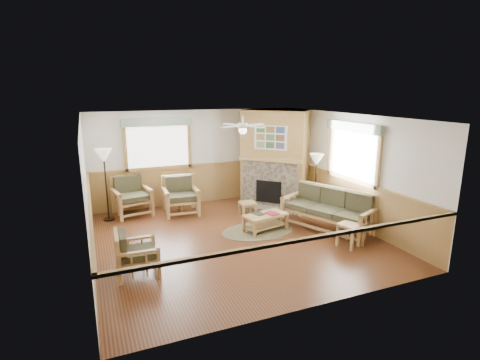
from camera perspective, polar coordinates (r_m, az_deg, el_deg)
name	(u,v)px	position (r m, az deg, el deg)	size (l,w,h in m)	color
floor	(235,238)	(8.53, -0.69, -8.85)	(6.00, 6.00, 0.01)	#522B17
ceiling	(235,117)	(7.90, -0.75, 9.60)	(6.00, 6.00, 0.01)	white
wall_back	(197,157)	(10.89, -6.60, 3.48)	(6.00, 0.02, 2.70)	silver
wall_front	(312,225)	(5.55, 10.94, -6.74)	(6.00, 0.02, 2.70)	silver
wall_left	(87,194)	(7.56, -22.35, -2.02)	(0.02, 6.00, 2.70)	silver
wall_right	(348,169)	(9.60, 16.15, 1.65)	(0.02, 6.00, 2.70)	silver
wainscot	(235,215)	(8.33, -0.70, -5.32)	(6.00, 6.00, 1.10)	olive
fireplace	(275,158)	(10.77, 5.38, 3.40)	(2.20, 2.20, 2.70)	olive
window_back	(157,117)	(10.46, -12.59, 9.35)	(1.90, 0.16, 1.50)	white
window_right	(356,121)	(9.26, 17.21, 8.54)	(0.16, 1.90, 1.50)	white
ceiling_fan	(243,117)	(8.29, 0.42, 9.52)	(1.24, 1.24, 0.36)	white
sofa	(327,210)	(9.09, 13.14, -4.47)	(0.86, 2.11, 0.97)	#AA834F
armchair_back_left	(132,196)	(10.29, -16.16, -2.41)	(0.90, 0.90, 1.01)	#AA834F
armchair_back_right	(181,196)	(10.10, -9.01, -2.40)	(0.88, 0.88, 0.99)	#AA834F
armchair_left	(137,252)	(7.09, -15.41, -10.59)	(0.73, 0.73, 0.82)	#AA834F
coffee_table	(265,222)	(8.90, 3.88, -6.45)	(1.02, 0.51, 0.41)	#AA834F
end_table_chairs	(173,202)	(10.37, -10.20, -3.33)	(0.48, 0.46, 0.54)	#AA834F
end_table_sofa	(350,235)	(8.36, 16.45, -8.02)	(0.45, 0.43, 0.50)	#AA834F
footstool	(248,209)	(9.96, 1.19, -4.37)	(0.41, 0.41, 0.35)	#AA834F
braided_rug	(258,231)	(8.92, 2.69, -7.75)	(1.74, 1.74, 0.01)	brown
floor_lamp_left	(106,185)	(9.97, -19.72, -0.70)	(0.42, 0.42, 1.85)	black
floor_lamp_right	(315,185)	(10.01, 11.42, -0.68)	(0.38, 0.38, 1.65)	black
book_red	(272,213)	(8.84, 4.92, -5.00)	(0.22, 0.30, 0.03)	maroon
book_dark	(258,213)	(8.82, 2.82, -5.05)	(0.20, 0.27, 0.03)	#272821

